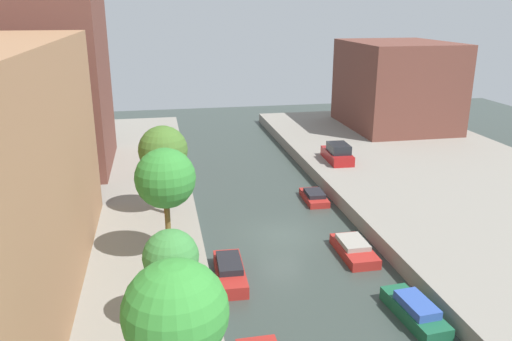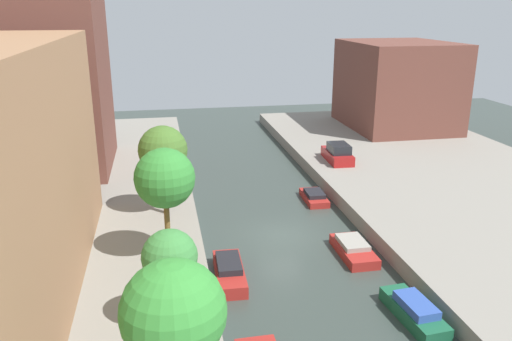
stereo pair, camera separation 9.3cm
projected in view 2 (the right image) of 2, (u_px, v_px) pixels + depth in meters
ground_plane at (281, 235)px, 31.51m from camera, size 84.00×84.00×0.00m
quay_left at (22, 249)px, 28.67m from camera, size 20.00×64.00×1.00m
quay_right at (500, 210)px, 34.04m from camera, size 20.00×64.00×1.00m
apartment_tower_far at (34, 44)px, 38.55m from camera, size 10.00×10.49×19.48m
low_block_right at (397, 85)px, 54.19m from camera, size 10.00×12.18×8.98m
street_tree_0 at (173, 313)px, 14.53m from camera, size 3.10×3.10×5.76m
street_tree_1 at (170, 258)px, 19.86m from camera, size 2.21×2.21×4.31m
street_tree_2 at (165, 179)px, 25.22m from camera, size 3.03×3.03×5.92m
street_tree_3 at (163, 151)px, 31.09m from camera, size 3.01×3.01×5.64m
parked_car at (338, 154)px, 42.92m from camera, size 1.93×4.14×1.55m
moored_boat_left_2 at (229, 271)px, 26.38m from camera, size 1.59×4.20×0.99m
moored_boat_right_1 at (414, 311)px, 22.91m from camera, size 1.64×4.04×1.04m
moored_boat_right_2 at (354, 249)px, 28.92m from camera, size 1.66×3.80×0.83m
moored_boat_right_3 at (314, 197)px, 36.99m from camera, size 1.53×3.34×0.75m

